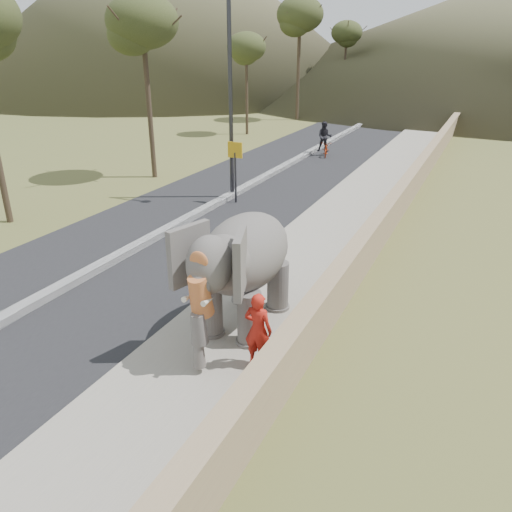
{
  "coord_description": "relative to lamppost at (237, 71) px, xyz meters",
  "views": [
    {
      "loc": [
        4.33,
        -6.28,
        5.85
      ],
      "look_at": [
        0.2,
        2.49,
        1.7
      ],
      "focal_mm": 35.0,
      "sensor_mm": 36.0,
      "label": 1
    }
  ],
  "objects": [
    {
      "name": "motorcyclist",
      "position": [
        0.63,
        9.32,
        -4.11
      ],
      "size": [
        1.08,
        1.67,
        1.9
      ],
      "color": "maroon",
      "rests_on": "ground"
    },
    {
      "name": "signboard",
      "position": [
        0.19,
        -0.65,
        -3.23
      ],
      "size": [
        0.6,
        0.08,
        2.4
      ],
      "color": "#2D2D33",
      "rests_on": "ground"
    },
    {
      "name": "walkway",
      "position": [
        4.69,
        -1.24,
        -4.8
      ],
      "size": [
        3.0,
        120.0,
        0.15
      ],
      "primitive_type": "cube",
      "color": "#9E9687",
      "rests_on": "ground"
    },
    {
      "name": "ground",
      "position": [
        4.69,
        -11.24,
        -4.87
      ],
      "size": [
        160.0,
        160.0,
        0.0
      ],
      "primitive_type": "plane",
      "color": "olive",
      "rests_on": "ground"
    },
    {
      "name": "parapet",
      "position": [
        6.34,
        -1.24,
        -4.32
      ],
      "size": [
        0.3,
        120.0,
        1.1
      ],
      "primitive_type": "cube",
      "color": "tan",
      "rests_on": "ground"
    },
    {
      "name": "elephant_and_man",
      "position": [
        4.71,
        -8.88,
        -3.45
      ],
      "size": [
        2.16,
        3.59,
        2.57
      ],
      "color": "slate",
      "rests_on": "ground"
    },
    {
      "name": "lamppost",
      "position": [
        0.0,
        0.0,
        0.0
      ],
      "size": [
        1.76,
        0.36,
        8.0
      ],
      "color": "#2A2B2F",
      "rests_on": "ground"
    },
    {
      "name": "median",
      "position": [
        -0.31,
        -1.24,
        -4.76
      ],
      "size": [
        0.35,
        120.0,
        0.22
      ],
      "primitive_type": "cube",
      "color": "black",
      "rests_on": "ground"
    },
    {
      "name": "trees",
      "position": [
        5.34,
        17.93,
        -0.93
      ],
      "size": [
        48.38,
        45.11,
        9.42
      ],
      "color": "#473828",
      "rests_on": "ground"
    },
    {
      "name": "hill_left",
      "position": [
        -33.31,
        43.76,
        6.13
      ],
      "size": [
        60.0,
        60.0,
        22.0
      ],
      "primitive_type": "cone",
      "color": "brown",
      "rests_on": "ground"
    },
    {
      "name": "road",
      "position": [
        -0.31,
        -1.24,
        -4.86
      ],
      "size": [
        7.0,
        120.0,
        0.03
      ],
      "primitive_type": "cube",
      "color": "black",
      "rests_on": "ground"
    }
  ]
}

